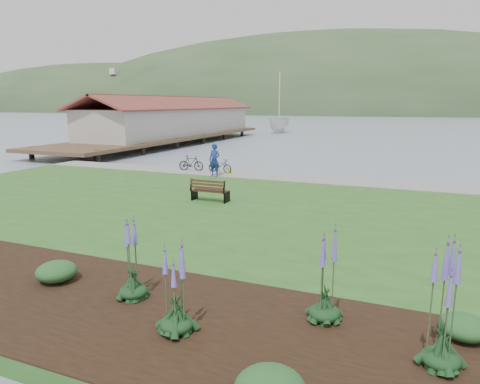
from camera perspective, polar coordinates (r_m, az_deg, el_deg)
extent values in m
plane|color=gray|center=(18.35, 0.87, -2.86)|extent=(600.00, 600.00, 0.00)
cube|color=#29591F|center=(16.52, -1.69, -3.81)|extent=(34.00, 20.00, 0.40)
cube|color=gray|center=(24.67, 6.78, 1.85)|extent=(34.00, 2.20, 0.03)
cube|color=black|center=(8.68, -4.79, -17.38)|extent=(24.00, 4.40, 0.04)
cube|color=#4C3826|center=(50.25, -9.57, 7.31)|extent=(8.00, 36.00, 0.30)
cube|color=#B2ADA3|center=(51.86, -8.45, 9.31)|extent=(6.40, 28.00, 3.00)
cube|color=#301E12|center=(18.84, -3.98, 0.18)|extent=(1.63, 0.58, 0.05)
cube|color=#301E12|center=(18.51, -4.41, 0.93)|extent=(1.63, 0.16, 0.51)
cube|color=black|center=(19.24, -6.09, -0.32)|extent=(0.06, 0.56, 0.45)
cube|color=black|center=(18.55, -1.76, -0.71)|extent=(0.06, 0.56, 0.45)
imported|color=navy|center=(25.08, -3.43, 4.64)|extent=(0.87, 0.64, 2.25)
imported|color=black|center=(26.47, -2.70, 3.53)|extent=(0.86, 1.76, 0.88)
imported|color=black|center=(27.38, -6.53, 3.84)|extent=(0.74, 1.67, 0.97)
imported|color=silver|center=(68.06, 5.19, 7.85)|extent=(11.53, 11.73, 29.84)
cube|color=gold|center=(26.26, -1.45, 2.86)|extent=(0.23, 0.33, 0.32)
ellipsoid|color=#123217|center=(8.43, -8.45, -17.05)|extent=(0.62, 0.62, 0.31)
cone|color=#5B4BAE|center=(8.02, -8.66, -11.07)|extent=(0.36, 0.36, 1.60)
ellipsoid|color=#123217|center=(8.90, 11.16, -15.52)|extent=(0.62, 0.62, 0.31)
cone|color=#5B4BAE|center=(8.46, 11.45, -9.01)|extent=(0.32, 0.32, 1.85)
ellipsoid|color=#123217|center=(8.09, 25.16, -19.46)|extent=(0.62, 0.62, 0.31)
cone|color=#5B4BAE|center=(7.57, 25.95, -11.83)|extent=(0.40, 0.40, 2.03)
ellipsoid|color=#123217|center=(9.90, -14.05, -12.73)|extent=(0.62, 0.62, 0.31)
cone|color=#5B4BAE|center=(9.50, -14.39, -6.67)|extent=(0.40, 0.40, 1.89)
ellipsoid|color=#1E4C21|center=(11.33, -23.28, -9.70)|extent=(0.95, 0.95, 0.48)
ellipsoid|color=#1E4C21|center=(9.10, 27.66, -15.63)|extent=(0.87, 0.87, 0.43)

